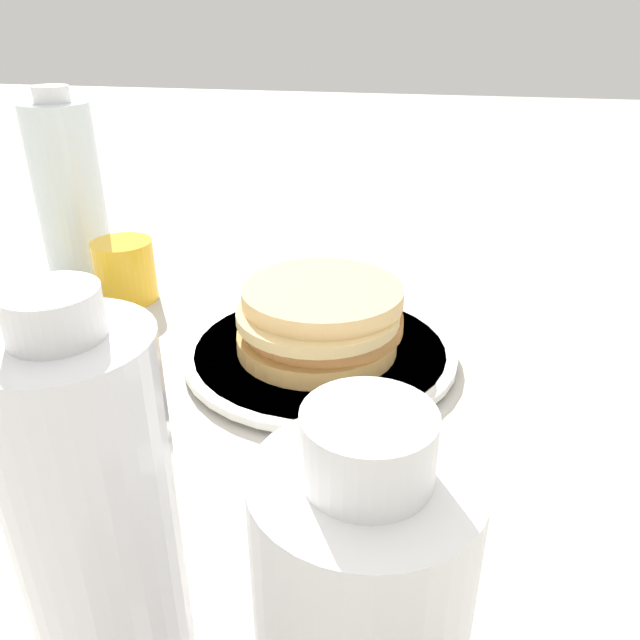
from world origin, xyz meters
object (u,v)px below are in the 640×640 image
object	(u,v)px
plate	(320,352)
juice_glass	(125,271)
pancake_stack	(320,318)
cream_jug	(363,563)
water_bottle_mid	(101,535)
water_bottle_far	(68,188)

from	to	relation	value
plate	juice_glass	bearing A→B (deg)	159.77
plate	pancake_stack	world-z (taller)	pancake_stack
cream_jug	water_bottle_mid	world-z (taller)	water_bottle_mid
juice_glass	water_bottle_far	distance (m)	0.14
juice_glass	cream_jug	xyz separation A→B (m)	(0.32, -0.37, 0.03)
pancake_stack	juice_glass	world-z (taller)	pancake_stack
cream_jug	water_bottle_mid	xyz separation A→B (m)	(-0.10, -0.04, 0.03)
water_bottle_far	juice_glass	bearing A→B (deg)	-36.03
plate	water_bottle_far	bearing A→B (deg)	154.59
pancake_stack	water_bottle_mid	size ratio (longest dim) A/B	0.76
plate	water_bottle_mid	xyz separation A→B (m)	(-0.03, -0.33, 0.09)
water_bottle_far	plate	bearing A→B (deg)	-25.41
pancake_stack	cream_jug	xyz separation A→B (m)	(0.08, -0.29, 0.02)
water_bottle_mid	plate	bearing A→B (deg)	85.54
pancake_stack	water_bottle_mid	distance (m)	0.33
plate	water_bottle_mid	size ratio (longest dim) A/B	1.20
pancake_stack	plate	bearing A→B (deg)	-83.31
plate	water_bottle_far	size ratio (longest dim) A/B	1.16
cream_jug	plate	bearing A→B (deg)	105.50
plate	water_bottle_mid	bearing A→B (deg)	-94.46
plate	juice_glass	world-z (taller)	juice_glass
pancake_stack	water_bottle_mid	world-z (taller)	water_bottle_mid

